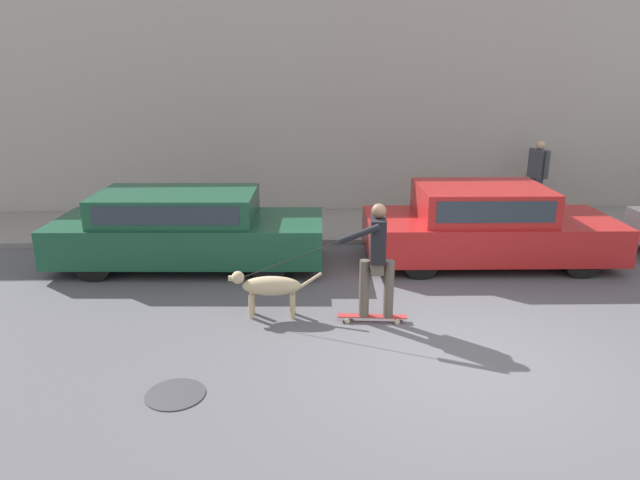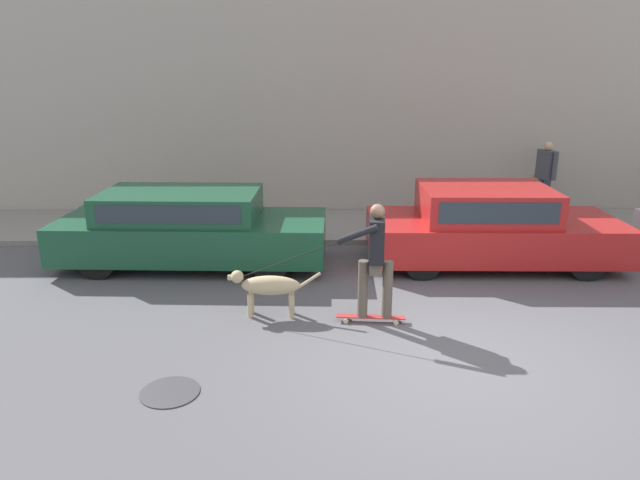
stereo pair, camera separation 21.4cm
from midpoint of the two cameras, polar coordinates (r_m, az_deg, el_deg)
name	(u,v)px [view 1 (the left image)]	position (r m, az deg, el deg)	size (l,w,h in m)	color
ground_plane	(460,360)	(7.13, 13.01, -11.60)	(36.00, 36.00, 0.00)	#545459
back_wall	(382,102)	(13.44, 5.73, 13.61)	(32.00, 0.30, 5.16)	#ADA89E
sidewalk_curb	(387,225)	(12.47, 6.24, 1.51)	(30.00, 2.48, 0.10)	gray
parked_car_0	(187,229)	(10.15, -13.78, 1.03)	(4.66, 1.90, 1.31)	black
parked_car_1	(486,226)	(10.43, 15.72, 1.33)	(4.35, 1.94, 1.38)	black
dog	(269,287)	(7.95, -5.88, -4.68)	(1.29, 0.31, 0.66)	tan
skateboarder	(376,256)	(7.59, 4.86, -1.62)	(2.32, 0.56, 1.66)	beige
pedestrian_with_bag	(537,175)	(13.71, 20.44, 6.15)	(0.34, 0.73, 1.68)	#3D4760
manhole_cover	(175,394)	(6.51, -15.21, -14.67)	(0.64, 0.64, 0.01)	#38383D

